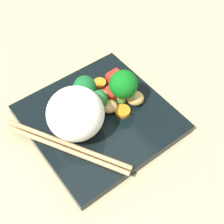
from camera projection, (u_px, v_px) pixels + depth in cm
name	position (u px, v px, depth cm)	size (l,w,h in cm)	color
ground_plane	(100.00, 124.00, 57.77)	(110.00, 110.00, 2.00)	tan
square_plate	(99.00, 118.00, 56.32)	(24.08, 24.08, 1.66)	black
rice_mound	(77.00, 115.00, 50.38)	(9.58, 9.68, 8.56)	white
broccoli_floret_0	(122.00, 84.00, 54.19)	(5.09, 5.09, 7.41)	#66AD4B
broccoli_floret_1	(98.00, 100.00, 54.65)	(3.28, 3.28, 4.53)	#5B9946
broccoli_floret_2	(86.00, 87.00, 54.65)	(4.06, 4.06, 6.20)	#78B056
carrot_slice_0	(100.00, 83.00, 60.16)	(2.48, 2.48, 0.65)	orange
carrot_slice_1	(129.00, 91.00, 58.87)	(2.17, 2.17, 0.59)	orange
carrot_slice_2	(123.00, 111.00, 55.85)	(2.79, 2.79, 0.73)	orange
pepper_chunk_0	(118.00, 87.00, 58.99)	(2.48, 2.07, 1.44)	red
pepper_chunk_1	(113.00, 93.00, 57.79)	(2.93, 2.64, 1.76)	red
pepper_chunk_2	(116.00, 78.00, 60.25)	(2.83, 2.84, 1.73)	red
chicken_piece_0	(102.00, 95.00, 57.27)	(2.57, 2.27, 2.03)	tan
chicken_piece_1	(135.00, 98.00, 56.69)	(3.22, 3.05, 2.27)	tan
chicken_piece_2	(110.00, 108.00, 55.46)	(3.10, 2.81, 2.05)	tan
chopstick_pair	(66.00, 146.00, 51.24)	(13.01, 21.04, 0.82)	tan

